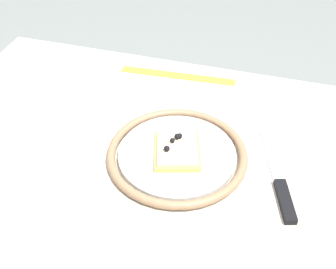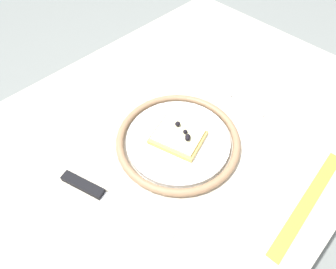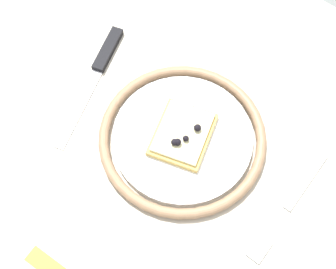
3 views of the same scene
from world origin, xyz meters
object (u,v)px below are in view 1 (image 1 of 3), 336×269
at_px(dining_table, 153,201).
at_px(measuring_tape, 178,76).
at_px(fork, 82,141).
at_px(pizza_slice_near, 177,150).
at_px(knife, 281,187).
at_px(plate, 177,154).

distance_m(dining_table, measuring_tape, 0.31).
xyz_separation_m(dining_table, fork, (-0.15, 0.02, 0.11)).
relative_size(fork, measuring_tape, 0.75).
bearing_deg(pizza_slice_near, fork, -176.85).
bearing_deg(fork, pizza_slice_near, 3.15).
xyz_separation_m(dining_table, measuring_tape, (-0.03, 0.29, 0.10)).
distance_m(knife, fork, 0.38).
relative_size(plate, knife, 1.11).
height_order(knife, measuring_tape, knife).
bearing_deg(knife, plate, 172.92).
xyz_separation_m(pizza_slice_near, measuring_tape, (-0.07, 0.26, -0.02)).
bearing_deg(dining_table, plate, 37.38).
relative_size(plate, fork, 1.30).
bearing_deg(dining_table, measuring_tape, 96.03).
height_order(plate, pizza_slice_near, pizza_slice_near).
bearing_deg(dining_table, fork, 172.36).
xyz_separation_m(fork, measuring_tape, (0.12, 0.27, -0.00)).
xyz_separation_m(pizza_slice_near, fork, (-0.19, -0.01, -0.02)).
bearing_deg(knife, pizza_slice_near, 172.94).
bearing_deg(measuring_tape, fork, -116.95).
xyz_separation_m(plate, pizza_slice_near, (-0.00, -0.00, 0.01)).
bearing_deg(measuring_tape, dining_table, -87.59).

